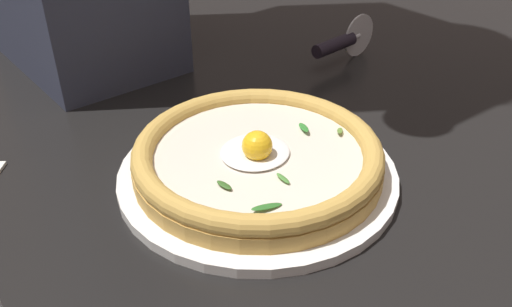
# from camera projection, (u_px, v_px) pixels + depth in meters

# --- Properties ---
(ground_plane) EXTENTS (2.40, 2.40, 0.03)m
(ground_plane) POSITION_uv_depth(u_px,v_px,m) (235.00, 204.00, 0.60)
(ground_plane) COLOR black
(ground_plane) RESTS_ON ground
(pizza_plate) EXTENTS (0.32, 0.32, 0.01)m
(pizza_plate) POSITION_uv_depth(u_px,v_px,m) (256.00, 172.00, 0.62)
(pizza_plate) COLOR white
(pizza_plate) RESTS_ON ground
(pizza) EXTENTS (0.28, 0.28, 0.06)m
(pizza) POSITION_uv_depth(u_px,v_px,m) (256.00, 155.00, 0.60)
(pizza) COLOR gold
(pizza) RESTS_ON pizza_plate
(side_bowl) EXTENTS (0.10, 0.10, 0.03)m
(side_bowl) POSITION_uv_depth(u_px,v_px,m) (153.00, 57.00, 0.87)
(side_bowl) COLOR white
(side_bowl) RESTS_ON ground
(pizza_cutter) EXTENTS (0.14, 0.03, 0.07)m
(pizza_cutter) POSITION_uv_depth(u_px,v_px,m) (342.00, 42.00, 0.87)
(pizza_cutter) COLOR silver
(pizza_cutter) RESTS_ON ground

